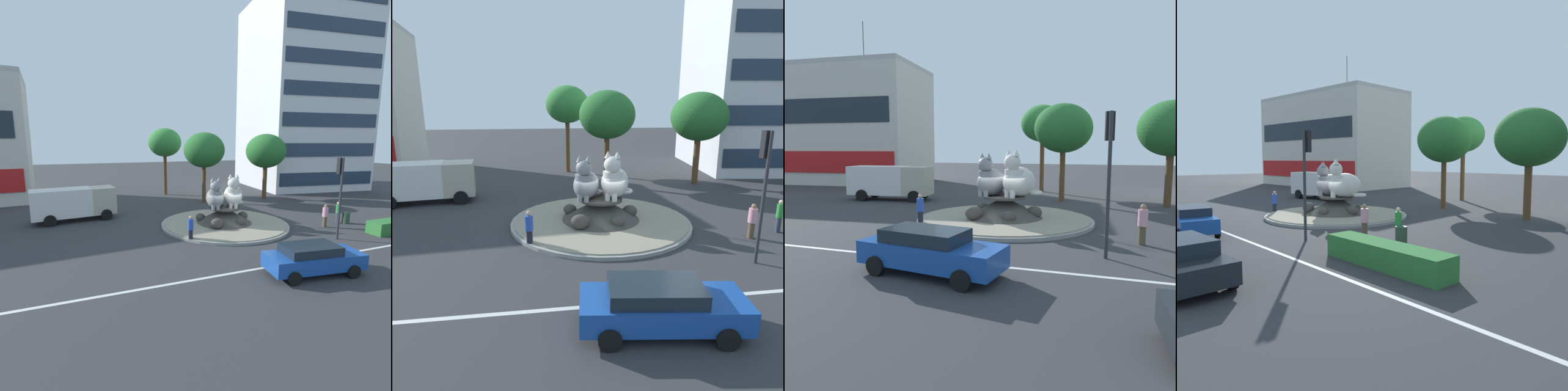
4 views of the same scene
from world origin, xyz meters
TOP-DOWN VIEW (x-y plane):
  - ground_plane at (0.00, 0.00)m, footprint 160.00×160.00m
  - lane_centreline at (0.00, -8.05)m, footprint 112.00×0.20m
  - roundabout_island at (-0.01, -0.01)m, footprint 9.79×9.79m
  - cat_statue_grey at (-0.82, -0.01)m, footprint 2.17×2.47m
  - cat_statue_white at (0.75, 0.03)m, footprint 2.41×2.66m
  - traffic_light_mast at (5.41, -5.76)m, footprint 0.35×0.46m
  - office_tower at (20.16, 15.98)m, footprint 15.90×15.33m
  - broadleaf_tree_behind_island at (9.50, 8.67)m, footprint 4.49×4.49m
  - second_tree_near_tower at (-0.41, 15.41)m, footprint 4.02×4.02m
  - third_tree_left at (2.16, 9.20)m, footprint 4.37×4.37m
  - pedestrian_blue_shirt at (-3.83, -2.76)m, footprint 0.38×0.38m
  - pedestrian_green_shirt at (8.74, -2.72)m, footprint 0.33×0.33m
  - pedestrian_pink_shirt at (6.88, -3.27)m, footprint 0.40×0.40m
  - sedan_on_far_lane at (0.01, -9.50)m, footprint 4.95×2.48m
  - delivery_box_truck at (-10.86, 5.82)m, footprint 6.69×3.23m
  - litter_bin at (9.27, -3.06)m, footprint 0.56×0.56m

SIDE VIEW (x-z plane):
  - ground_plane at x=0.00m, z-range 0.00..0.00m
  - lane_centreline at x=0.00m, z-range 0.00..0.01m
  - litter_bin at x=9.27m, z-range 0.00..0.90m
  - roundabout_island at x=-0.01m, z-range -0.23..1.19m
  - sedan_on_far_lane at x=0.01m, z-range 0.05..1.54m
  - pedestrian_blue_shirt at x=-3.83m, z-range 0.04..1.76m
  - pedestrian_pink_shirt at x=6.88m, z-range 0.04..1.79m
  - pedestrian_green_shirt at x=8.74m, z-range 0.06..1.78m
  - delivery_box_truck at x=-10.86m, z-range 0.19..2.86m
  - cat_statue_grey at x=-0.82m, z-range 1.10..3.52m
  - cat_statue_white at x=0.75m, z-range 1.07..3.68m
  - traffic_light_mast at x=5.41m, z-range 1.05..6.45m
  - broadleaf_tree_behind_island at x=9.50m, z-range 1.73..9.07m
  - third_tree_left at x=2.16m, z-range 1.84..9.29m
  - second_tree_near_tower at x=-0.41m, z-range 2.29..10.40m
  - office_tower at x=20.16m, z-range 0.00..25.60m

